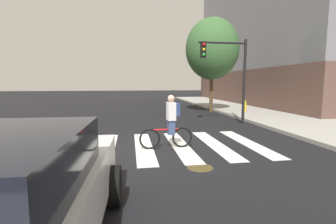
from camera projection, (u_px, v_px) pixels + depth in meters
ground_plane at (150, 147)px, 7.82m from camera, size 120.00×120.00×0.00m
crosswalk_stripes at (162, 146)px, 7.88m from camera, size 6.51×3.90×0.01m
manhole_cover at (200, 167)px, 5.89m from camera, size 0.64×0.64×0.01m
cyclist at (170, 122)px, 7.56m from camera, size 1.71×0.38×1.69m
traffic_light_near at (229, 67)px, 11.85m from camera, size 2.47×0.28×4.20m
fire_hydrant at (245, 106)px, 16.02m from camera, size 0.33×0.22×0.78m
street_tree_near at (212, 49)px, 16.60m from camera, size 3.66×3.66×6.51m
corner_building at (312, 24)px, 23.93m from camera, size 16.05×22.12×15.92m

